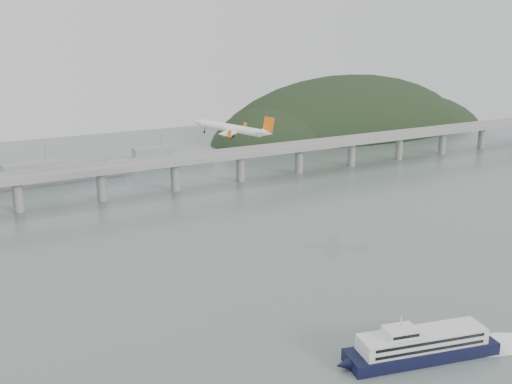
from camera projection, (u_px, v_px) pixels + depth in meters
ground at (327, 316)px, 227.95m from camera, size 900.00×900.00×0.00m
bridge at (144, 168)px, 390.26m from camera, size 800.00×22.00×23.90m
headland at (358, 148)px, 647.30m from camera, size 365.00×155.00×156.00m
ferry at (422, 345)px, 198.22m from camera, size 85.20×29.38×16.27m
airliner at (233, 129)px, 284.43m from camera, size 33.86×31.49×11.07m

